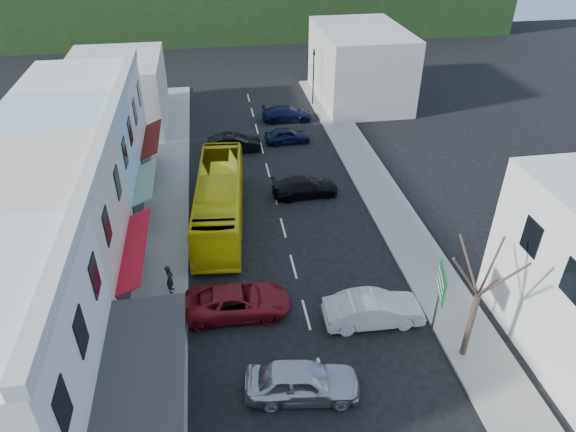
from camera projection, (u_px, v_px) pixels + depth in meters
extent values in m
plane|color=black|center=(306.00, 315.00, 26.36)|extent=(120.00, 120.00, 0.00)
cube|color=gray|center=(166.00, 220.00, 33.61)|extent=(3.00, 52.00, 0.15)
cube|color=gray|center=(386.00, 201.00, 35.58)|extent=(3.00, 52.00, 0.15)
cube|color=#57110C|center=(113.00, 383.00, 19.05)|extent=(1.30, 7.65, 0.08)
cube|color=beige|center=(45.00, 240.00, 25.02)|extent=(7.00, 8.00, 8.00)
cube|color=#B41121|center=(134.00, 248.00, 26.08)|extent=(1.30, 6.80, 0.08)
cube|color=#A0C6D2|center=(72.00, 173.00, 30.81)|extent=(7.00, 6.00, 8.00)
cube|color=#195926|center=(145.00, 181.00, 31.87)|extent=(1.30, 5.10, 0.08)
cube|color=white|center=(90.00, 130.00, 36.19)|extent=(7.00, 7.00, 8.00)
cube|color=#57110C|center=(151.00, 138.00, 37.25)|extent=(1.30, 5.95, 0.08)
cube|color=#B7B2A8|center=(118.00, 93.00, 45.49)|extent=(8.00, 10.00, 6.00)
cube|color=#B7B2A8|center=(360.00, 65.00, 50.72)|extent=(8.00, 12.00, 7.00)
imported|color=yellow|center=(220.00, 201.00, 32.83)|extent=(3.56, 11.78, 3.10)
imported|color=#B7B7BD|center=(302.00, 383.00, 21.91)|extent=(4.60, 2.38, 1.40)
imported|color=silver|center=(373.00, 311.00, 25.57)|extent=(4.44, 1.91, 1.40)
imported|color=maroon|center=(238.00, 302.00, 26.15)|extent=(4.65, 2.02, 1.40)
imported|color=black|center=(305.00, 187.00, 36.06)|extent=(4.59, 2.06, 1.40)
imported|color=black|center=(287.00, 135.00, 43.42)|extent=(4.44, 1.90, 1.40)
imported|color=black|center=(234.00, 143.00, 42.06)|extent=(4.44, 1.90, 1.40)
imported|color=black|center=(287.00, 113.00, 47.45)|extent=(4.60, 2.11, 1.40)
imported|color=black|center=(170.00, 279.00, 27.20)|extent=(0.47, 0.64, 1.70)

